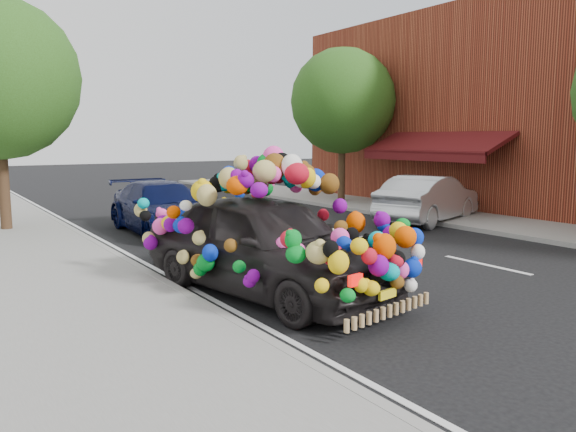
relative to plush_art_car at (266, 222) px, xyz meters
name	(u,v)px	position (x,y,z in m)	size (l,w,h in m)	color
ground	(346,292)	(1.11, -0.68, -1.17)	(100.00, 100.00, 0.00)	black
sidewalk	(71,341)	(-3.19, -0.68, -1.11)	(4.00, 60.00, 0.12)	gray
kerb	(216,313)	(-1.24, -0.68, -1.11)	(0.15, 60.00, 0.13)	gray
footpath_far	(500,224)	(9.31, 2.32, -1.11)	(3.00, 40.00, 0.12)	gray
lane_markings	(486,265)	(4.71, -0.68, -1.16)	(6.00, 50.00, 0.01)	silver
tree_far_b	(342,101)	(9.11, 9.32, 2.72)	(4.00, 4.00, 5.90)	#332114
plush_art_car	(266,222)	(0.00, 0.00, 0.00)	(3.10, 5.28, 2.27)	black
navy_sedan	(163,208)	(0.78, 6.51, -0.49)	(1.90, 4.68, 1.36)	black
silver_hatchback	(429,199)	(8.11, 3.96, -0.46)	(1.49, 4.28, 1.41)	#B8BBBF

